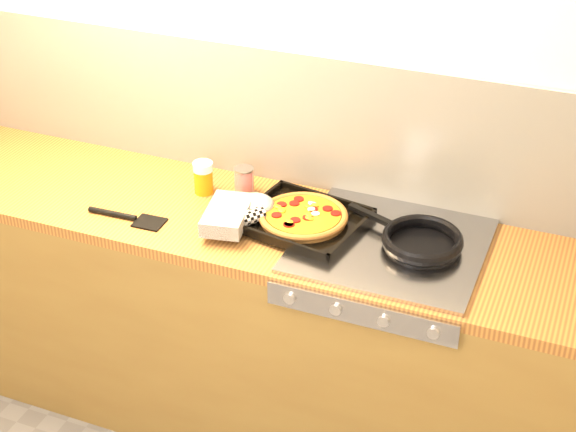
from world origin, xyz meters
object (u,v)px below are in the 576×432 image
at_px(tomato_can, 244,181).
at_px(juice_glass, 203,177).
at_px(pizza_on_tray, 283,216).
at_px(frying_pan, 421,241).

distance_m(tomato_can, juice_glass, 0.15).
height_order(tomato_can, juice_glass, juice_glass).
relative_size(tomato_can, juice_glass, 0.84).
distance_m(pizza_on_tray, frying_pan, 0.47).
relative_size(pizza_on_tray, tomato_can, 5.32).
bearing_deg(pizza_on_tray, juice_glass, 162.67).
height_order(pizza_on_tray, juice_glass, juice_glass).
distance_m(frying_pan, tomato_can, 0.69).
bearing_deg(pizza_on_tray, frying_pan, 3.28).
bearing_deg(frying_pan, juice_glass, 174.20).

